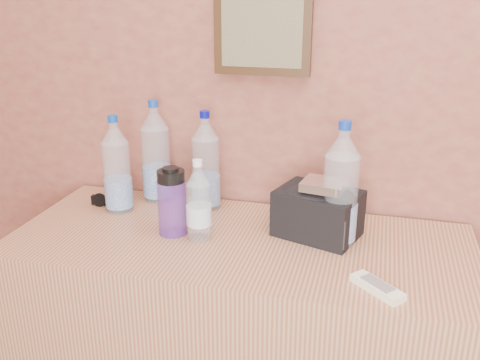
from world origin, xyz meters
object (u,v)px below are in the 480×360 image
pet_small (199,205)px  ac_remote (377,287)px  foil_packet (324,185)px  dresser (239,357)px  pet_large_a (117,169)px  toiletry_bag (318,210)px  pet_large_c (206,166)px  nalgene_bottle (172,201)px  sunglasses (110,201)px  pet_large_b (156,157)px  pet_large_d (340,191)px

pet_small → ac_remote: 0.55m
pet_small → foil_packet: pet_small is taller
dresser → foil_packet: 0.64m
pet_large_a → ac_remote: 0.89m
toiletry_bag → foil_packet: bearing=-43.3°
pet_large_a → toiletry_bag: (0.65, -0.02, -0.06)m
pet_large_c → pet_small: pet_large_c is taller
pet_large_c → nalgene_bottle: (-0.03, -0.21, -0.04)m
pet_large_c → sunglasses: pet_large_c is taller
pet_large_b → nalgene_bottle: (0.15, -0.24, -0.05)m
dresser → pet_large_c: bearing=129.5°
dresser → toiletry_bag: size_ratio=5.82×
pet_large_a → pet_large_d: 0.72m
pet_large_a → pet_small: 0.35m
dresser → sunglasses: 0.67m
pet_large_d → ac_remote: pet_large_d is taller
pet_large_d → pet_small: size_ratio=1.50×
pet_large_d → nalgene_bottle: size_ratio=1.74×
nalgene_bottle → toiletry_bag: size_ratio=0.90×
pet_large_d → ac_remote: 0.30m
pet_large_d → nalgene_bottle: pet_large_d is taller
pet_large_c → sunglasses: size_ratio=2.61×
foil_packet → pet_large_b: bearing=163.8°
pet_large_b → pet_small: 0.35m
pet_large_a → toiletry_bag: pet_large_a is taller
toiletry_bag → foil_packet: size_ratio=1.97×
ac_remote → foil_packet: size_ratio=1.22×
pet_large_c → pet_small: 0.23m
pet_large_c → pet_large_a: bearing=-160.5°
foil_packet → nalgene_bottle: bearing=-170.9°
pet_large_d → foil_packet: (-0.05, 0.01, 0.01)m
pet_large_b → sunglasses: bearing=-144.8°
pet_large_b → pet_large_c: bearing=-7.9°
pet_large_a → pet_small: (0.32, -0.13, -0.03)m
pet_large_c → nalgene_bottle: bearing=-99.2°
pet_large_c → pet_large_d: bearing=-18.9°
pet_large_c → ac_remote: bearing=-34.6°
pet_large_d → pet_small: pet_large_d is taller
sunglasses → ac_remote: bearing=-25.5°
sunglasses → pet_large_d: bearing=-11.8°
dresser → pet_large_c: (-0.17, 0.20, 0.56)m
pet_large_a → toiletry_bag: bearing=-1.8°
sunglasses → foil_packet: 0.74m
pet_small → sunglasses: (-0.37, 0.16, -0.09)m
pet_large_d → pet_large_a: bearing=175.5°
pet_large_d → foil_packet: pet_large_d is taller
pet_small → nalgene_bottle: (-0.09, 0.01, -0.00)m
nalgene_bottle → sunglasses: (-0.29, 0.14, -0.09)m
nalgene_bottle → pet_small: bearing=-7.7°
nalgene_bottle → foil_packet: (0.43, 0.07, 0.07)m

